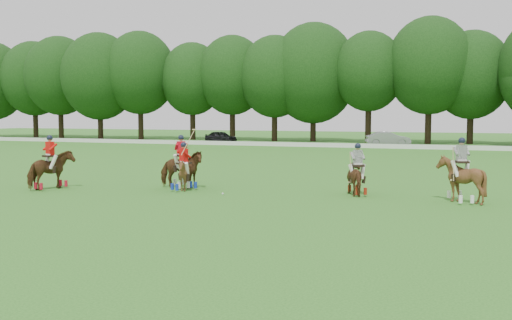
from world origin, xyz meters
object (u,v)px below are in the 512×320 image
(polo_stripe_b, at_px, (461,179))
(polo_ball, at_px, (223,194))
(car_left, at_px, (221,137))
(polo_stripe_a, at_px, (357,177))
(polo_red_c, at_px, (184,174))
(polo_red_a, at_px, (51,170))
(car_mid, at_px, (388,139))
(polo_red_b, at_px, (181,169))

(polo_stripe_b, xyz_separation_m, polo_ball, (-9.33, -1.21, -0.87))
(car_left, bearing_deg, polo_stripe_a, -130.72)
(car_left, height_order, polo_red_c, polo_red_c)
(car_left, bearing_deg, polo_red_c, -140.37)
(polo_red_a, relative_size, polo_red_c, 0.91)
(car_mid, distance_m, polo_stripe_a, 37.71)
(polo_red_a, distance_m, polo_stripe_b, 17.38)
(car_left, relative_size, polo_red_a, 1.68)
(car_mid, height_order, polo_ball, car_mid)
(car_mid, relative_size, polo_stripe_a, 2.12)
(polo_ball, bearing_deg, polo_red_b, 153.24)
(polo_red_c, height_order, polo_ball, polo_red_c)
(polo_stripe_b, relative_size, polo_ball, 27.48)
(polo_red_a, relative_size, polo_ball, 26.90)
(polo_red_c, distance_m, polo_stripe_a, 7.49)
(polo_red_a, bearing_deg, polo_stripe_b, 7.52)
(car_left, distance_m, car_mid, 19.20)
(car_left, relative_size, car_mid, 0.89)
(car_left, distance_m, polo_ball, 43.07)
(polo_red_a, height_order, polo_red_c, polo_red_c)
(car_left, bearing_deg, polo_red_a, -148.67)
(polo_stripe_b, bearing_deg, polo_ball, -172.62)
(car_mid, height_order, polo_red_a, polo_red_a)
(polo_stripe_a, relative_size, polo_stripe_b, 0.87)
(car_mid, xyz_separation_m, polo_stripe_a, (3.39, -37.55, 0.01))
(polo_red_b, relative_size, polo_red_c, 0.90)
(polo_red_b, bearing_deg, car_left, 111.08)
(car_left, xyz_separation_m, polo_red_a, (9.40, -40.50, 0.20))
(car_mid, bearing_deg, polo_ball, 160.37)
(polo_red_b, xyz_separation_m, polo_stripe_b, (11.94, -0.11, 0.03))
(polo_red_b, distance_m, polo_red_c, 0.94)
(polo_red_b, xyz_separation_m, polo_red_c, (0.53, -0.77, -0.13))
(car_left, bearing_deg, car_mid, -71.74)
(car_mid, relative_size, polo_red_b, 1.89)
(polo_red_a, xyz_separation_m, polo_stripe_a, (13.18, 2.94, -0.12))
(polo_stripe_a, relative_size, polo_ball, 23.93)
(car_left, distance_m, polo_stripe_b, 46.59)
(polo_red_c, bearing_deg, polo_red_a, -164.51)
(car_mid, bearing_deg, polo_stripe_b, 174.13)
(car_mid, bearing_deg, polo_red_a, 149.53)
(car_left, xyz_separation_m, polo_red_c, (15.22, -38.89, 0.06))
(polo_stripe_a, bearing_deg, car_mid, 95.15)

